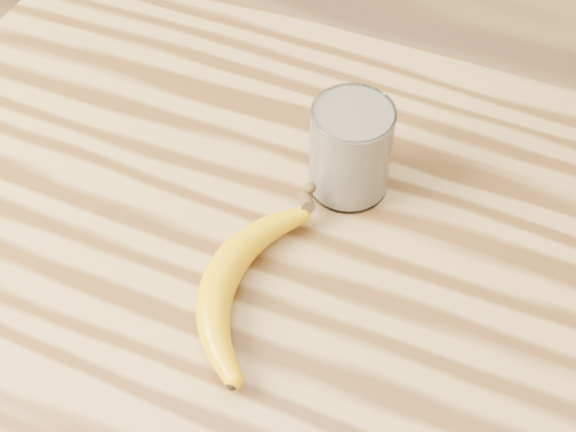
% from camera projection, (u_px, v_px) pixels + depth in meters
% --- Properties ---
extents(table, '(1.20, 0.80, 0.90)m').
position_uv_depth(table, '(335.00, 345.00, 0.95)').
color(table, olive).
rests_on(table, ground).
extents(smoothie_glass, '(0.09, 0.09, 0.12)m').
position_uv_depth(smoothie_glass, '(351.00, 149.00, 0.89)').
color(smoothie_glass, white).
rests_on(smoothie_glass, table).
extents(banana, '(0.14, 0.32, 0.04)m').
position_uv_depth(banana, '(221.00, 277.00, 0.83)').
color(banana, '#CE9300').
rests_on(banana, table).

